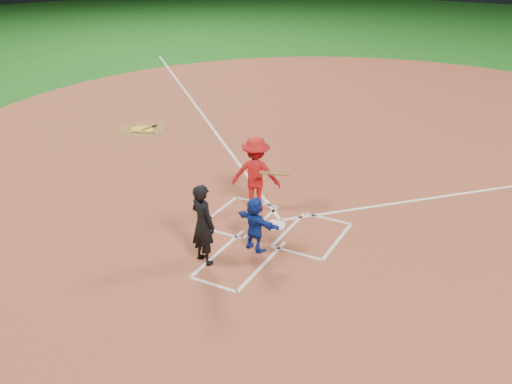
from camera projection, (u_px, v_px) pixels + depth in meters
The scene contains 12 objects.
ground at pixel (275, 226), 13.65m from camera, with size 120.00×120.00×0.00m, color #165917.
home_plate_dirt at pixel (357, 147), 18.44m from camera, with size 28.00×28.00×0.01m, color brown.
home_plate at pixel (275, 225), 13.64m from camera, with size 0.60×0.60×0.02m, color white.
on_deck_circle at pixel (142, 129), 20.04m from camera, with size 1.70×1.70×0.01m, color brown.
on_deck_logo at pixel (142, 129), 20.04m from camera, with size 0.80×0.80×0.00m, color yellow.
on_deck_bat_a at pixel (150, 127), 20.16m from camera, with size 0.06×0.06×0.84m, color #9B6139.
on_deck_bat_c at pixel (143, 132), 19.66m from camera, with size 0.06×0.06×0.84m, color #A2773B.
bat_weight_donut at pixel (154, 126), 20.27m from camera, with size 0.19×0.19×0.05m, color black.
catcher at pixel (255, 224), 12.39m from camera, with size 1.17×0.37×1.26m, color #122D99.
umpire at pixel (203, 224), 11.83m from camera, with size 0.65×0.43×1.79m, color black.
chalk_markings at pixel (349, 154), 17.87m from camera, with size 28.35×17.32×0.01m.
batter_at_plate at pixel (256, 174), 14.07m from camera, with size 1.57×1.03×1.90m.
Camera 1 is at (5.22, -10.82, 6.55)m, focal length 40.00 mm.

